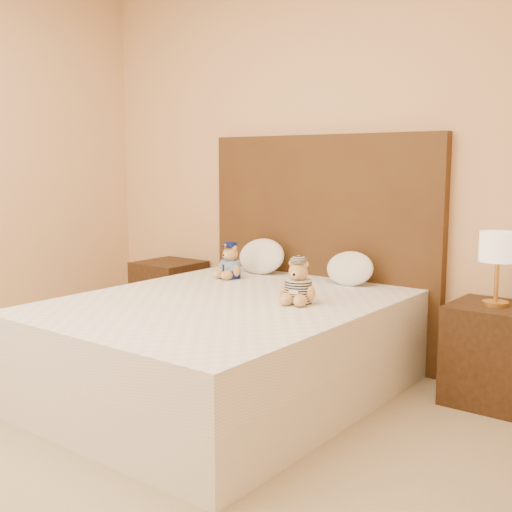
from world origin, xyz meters
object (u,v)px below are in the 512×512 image
Objects in this scene: nightstand_left at (170,296)px; lamp at (498,251)px; bed at (225,347)px; teddy_prisoner at (298,282)px; teddy_police at (230,261)px; pillow_left at (261,255)px; pillow_right at (350,267)px; nightstand_right at (492,354)px.

lamp is at bearing 0.00° from nightstand_left.
bed is 8.15× the size of teddy_prisoner.
nightstand_left is 2.24× the size of teddy_prisoner.
teddy_police is at bearing 143.00° from teddy_prisoner.
bed is 0.79m from teddy_police.
bed is 3.64× the size of nightstand_left.
pillow_left is at bearing 178.94° from lamp.
teddy_prisoner reaches higher than pillow_right.
lamp is (2.50, 0.00, 0.57)m from nightstand_left.
nightstand_left is 2.32× the size of teddy_police.
lamp is at bearing 23.69° from teddy_prisoner.
teddy_police is 0.28m from pillow_left.
nightstand_left is at bearing 147.38° from bed.
nightstand_left is 0.97m from pillow_left.
pillow_right is (0.70, 0.00, -0.02)m from pillow_left.
teddy_prisoner is at bearing -85.83° from pillow_right.
pillow_left is at bearing 126.97° from teddy_prisoner.
lamp is at bearing -1.87° from pillow_right.
nightstand_left is (-1.25, 0.80, -0.00)m from bed.
teddy_police reaches higher than bed.
pillow_left is (0.05, 0.28, 0.01)m from teddy_police.
teddy_prisoner is 0.66× the size of pillow_left.
teddy_police is (-1.67, -0.25, 0.39)m from nightstand_right.
bed is 5.38× the size of pillow_left.
bed and nightstand_left have the same top height.
nightstand_right is 1.69× the size of pillow_right.
nightstand_right is at bearing 32.62° from bed.
lamp is at bearing 180.00° from nightstand_right.
pillow_left is (-0.75, 0.65, 0.01)m from teddy_prisoner.
bed is at bearing -45.83° from teddy_police.
pillow_left reaches higher than nightstand_left.
nightstand_right is at bearing 0.00° from lamp.
nightstand_right is (1.25, 0.80, -0.00)m from bed.
nightstand_right is 1.73m from teddy_police.
nightstand_left is 1.63m from pillow_right.
nightstand_left is 2.50m from nightstand_right.
teddy_prisoner is (0.38, 0.18, 0.40)m from bed.
bed is 1.48m from nightstand_left.
lamp is 1.08m from teddy_prisoner.
nightstand_left is 1.38× the size of lamp.
nightstand_right is 2.32× the size of teddy_police.
pillow_right is (0.75, 0.28, -0.00)m from teddy_police.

